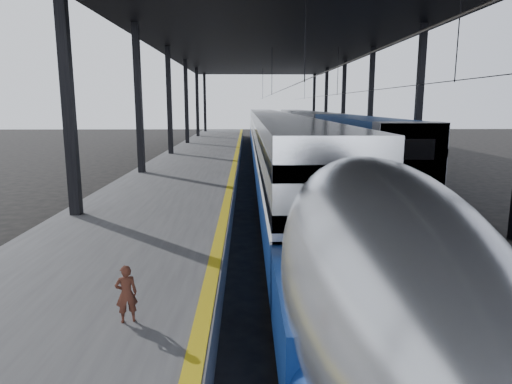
{
  "coord_description": "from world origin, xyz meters",
  "views": [
    {
      "loc": [
        0.09,
        -10.42,
        4.71
      ],
      "look_at": [
        0.37,
        3.72,
        2.0
      ],
      "focal_mm": 32.0,
      "sensor_mm": 36.0,
      "label": 1
    }
  ],
  "objects": [
    {
      "name": "ground",
      "position": [
        0.0,
        0.0,
        0.0
      ],
      "size": [
        160.0,
        160.0,
        0.0
      ],
      "primitive_type": "plane",
      "color": "black",
      "rests_on": "ground"
    },
    {
      "name": "tgv_train",
      "position": [
        2.0,
        23.52,
        1.91
      ],
      "size": [
        2.85,
        65.2,
        4.08
      ],
      "color": "silver",
      "rests_on": "ground"
    },
    {
      "name": "rails",
      "position": [
        4.5,
        20.0,
        0.08
      ],
      "size": [
        6.52,
        80.0,
        0.16
      ],
      "color": "slate",
      "rests_on": "ground"
    },
    {
      "name": "second_train",
      "position": [
        7.0,
        35.6,
        2.02
      ],
      "size": [
        2.9,
        56.05,
        4.0
      ],
      "color": "#164294",
      "rests_on": "ground"
    },
    {
      "name": "yellow_strip",
      "position": [
        -0.7,
        20.0,
        1.0
      ],
      "size": [
        0.3,
        80.0,
        0.01
      ],
      "primitive_type": "cube",
      "color": "gold",
      "rests_on": "platform"
    },
    {
      "name": "canopy",
      "position": [
        1.9,
        20.0,
        9.12
      ],
      "size": [
        18.0,
        75.0,
        9.47
      ],
      "color": "black",
      "rests_on": "ground"
    },
    {
      "name": "platform",
      "position": [
        -3.5,
        20.0,
        0.5
      ],
      "size": [
        6.0,
        80.0,
        1.0
      ],
      "primitive_type": "cube",
      "color": "#4C4C4F",
      "rests_on": "ground"
    },
    {
      "name": "child",
      "position": [
        -2.0,
        -3.01,
        1.51
      ],
      "size": [
        0.44,
        0.36,
        1.03
      ],
      "primitive_type": "imported",
      "rotation": [
        0.0,
        0.0,
        3.5
      ],
      "color": "#462117",
      "rests_on": "platform"
    }
  ]
}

